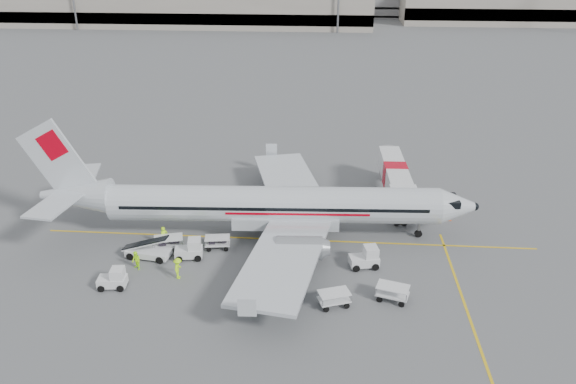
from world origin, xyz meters
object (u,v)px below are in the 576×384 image
Objects in this scene: tug_fore at (364,257)px; tug_aft at (112,278)px; belt_loader at (147,244)px; tug_mid at (189,249)px; jet_bridge at (394,183)px; aircraft at (274,182)px.

tug_fore is 20.12m from tug_aft.
belt_loader reaches higher than tug_mid.
jet_bridge reaches higher than tug_mid.
jet_bridge is at bearing 31.59° from tug_aft.
tug_aft is at bearing -144.82° from jet_bridge.
belt_loader is 4.83m from tug_aft.
tug_aft is at bearing -144.83° from tug_mid.
jet_bridge is at bearing 39.27° from belt_loader.
tug_fore is (-3.60, -13.05, -1.07)m from jet_bridge.
tug_aft is at bearing -179.20° from tug_fore.
aircraft is at bearing 24.39° from tug_mid.
jet_bridge reaches higher than tug_fore.
jet_bridge is 22.37m from tug_mid.
aircraft is 2.56× the size of jet_bridge.
jet_bridge is 25.34m from belt_loader.
belt_loader is 3.47m from tug_mid.
belt_loader reaches higher than tug_aft.
tug_fore is at bearing 8.23° from belt_loader.
aircraft reaches higher than tug_aft.
tug_mid is (-18.32, -12.79, -1.09)m from jet_bridge.
jet_bridge is 6.38× the size of tug_fore.
tug_fore reaches higher than tug_mid.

